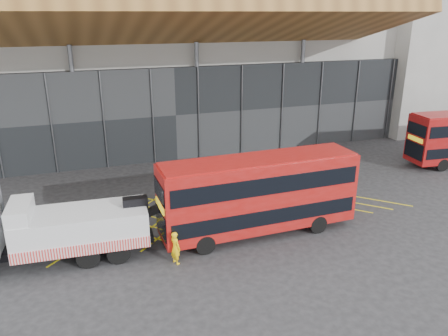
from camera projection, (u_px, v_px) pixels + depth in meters
name	position (u px, v px, depth m)	size (l,w,h in m)	color
ground_plane	(187.00, 216.00, 27.99)	(120.00, 120.00, 0.00)	#262628
road_markings	(234.00, 209.00, 28.97)	(23.16, 7.16, 0.01)	yellow
construction_building	(157.00, 49.00, 41.95)	(55.00, 23.97, 18.00)	gray
east_building	(427.00, 34.00, 48.66)	(15.00, 12.00, 20.00)	gray
recovery_truck	(41.00, 229.00, 22.19)	(11.86, 3.40, 4.12)	black
bus_towed	(259.00, 192.00, 24.94)	(11.55, 2.95, 4.67)	#9E0F0C
worker	(175.00, 248.00, 22.41)	(0.66, 0.43, 1.80)	yellow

